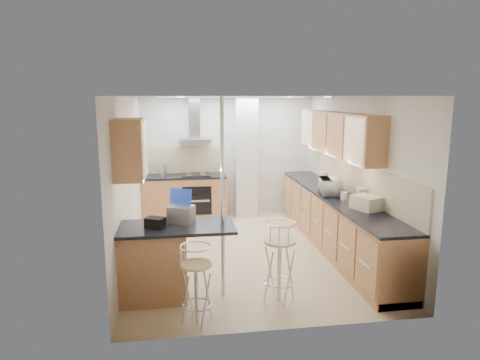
{
  "coord_description": "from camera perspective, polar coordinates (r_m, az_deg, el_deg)",
  "views": [
    {
      "loc": [
        -1.07,
        -6.54,
        2.49
      ],
      "look_at": [
        -0.07,
        0.2,
        1.16
      ],
      "focal_mm": 32.0,
      "sensor_mm": 36.0,
      "label": 1
    }
  ],
  "objects": [
    {
      "name": "back_counter",
      "position": [
        8.88,
        -7.46,
        -2.29
      ],
      "size": [
        1.7,
        0.63,
        0.92
      ],
      "color": "#9F643F",
      "rests_on": "ground"
    },
    {
      "name": "bar_stool_near",
      "position": [
        4.89,
        -5.84,
        -13.64
      ],
      "size": [
        0.42,
        0.42,
        0.91
      ],
      "primitive_type": null,
      "rotation": [
        0.0,
        0.0,
        -0.16
      ],
      "color": "tan",
      "rests_on": "ground"
    },
    {
      "name": "bar_stool_end",
      "position": [
        5.37,
        5.27,
        -10.71
      ],
      "size": [
        0.51,
        0.51,
        1.01
      ],
      "primitive_type": null,
      "rotation": [
        0.0,
        0.0,
        1.28
      ],
      "color": "tan",
      "rests_on": "ground"
    },
    {
      "name": "jar_a",
      "position": [
        7.56,
        12.66,
        -0.47
      ],
      "size": [
        0.15,
        0.15,
        0.2
      ],
      "primitive_type": "cylinder",
      "rotation": [
        0.0,
        0.0,
        0.27
      ],
      "color": "beige",
      "rests_on": "right_counter"
    },
    {
      "name": "right_counter",
      "position": [
        7.32,
        12.52,
        -5.35
      ],
      "size": [
        0.63,
        4.4,
        0.92
      ],
      "color": "#9F643F",
      "rests_on": "ground"
    },
    {
      "name": "jar_b",
      "position": [
        8.38,
        10.92,
        0.55
      ],
      "size": [
        0.13,
        0.13,
        0.15
      ],
      "primitive_type": "cylinder",
      "rotation": [
        0.0,
        0.0,
        0.24
      ],
      "color": "beige",
      "rests_on": "right_counter"
    },
    {
      "name": "kettle",
      "position": [
        8.77,
        -10.26,
        1.27
      ],
      "size": [
        0.16,
        0.16,
        0.22
      ],
      "primitive_type": "cylinder",
      "color": "#ADAFB2",
      "rests_on": "back_counter"
    },
    {
      "name": "laptop",
      "position": [
        5.44,
        -7.84,
        -4.51
      ],
      "size": [
        0.37,
        0.33,
        0.21
      ],
      "primitive_type": "cube",
      "rotation": [
        0.0,
        0.0,
        -0.42
      ],
      "color": "#92959A",
      "rests_on": "peninsula"
    },
    {
      "name": "microwave",
      "position": [
        7.12,
        11.96,
        -0.86
      ],
      "size": [
        0.41,
        0.54,
        0.27
      ],
      "primitive_type": "imported",
      "rotation": [
        0.0,
        0.0,
        1.39
      ],
      "color": "silver",
      "rests_on": "right_counter"
    },
    {
      "name": "peninsula",
      "position": [
        5.48,
        -8.59,
        -10.69
      ],
      "size": [
        1.47,
        0.72,
        0.94
      ],
      "color": "#9F643F",
      "rests_on": "ground"
    },
    {
      "name": "jar_c",
      "position": [
        6.73,
        15.85,
        -1.95
      ],
      "size": [
        0.16,
        0.16,
        0.22
      ],
      "primitive_type": "cylinder",
      "rotation": [
        0.0,
        0.0,
        0.12
      ],
      "color": "#BFBB99",
      "rests_on": "right_counter"
    },
    {
      "name": "jar_d",
      "position": [
        6.82,
        13.7,
        -2.08
      ],
      "size": [
        0.11,
        0.11,
        0.13
      ],
      "primitive_type": "cylinder",
      "rotation": [
        0.0,
        0.0,
        0.08
      ],
      "color": "silver",
      "rests_on": "right_counter"
    },
    {
      "name": "room_shell",
      "position": [
        7.12,
        2.91,
        3.35
      ],
      "size": [
        3.64,
        4.84,
        2.51
      ],
      "color": "white",
      "rests_on": "ground"
    },
    {
      "name": "bread_bin",
      "position": [
        6.31,
        16.51,
        -2.93
      ],
      "size": [
        0.41,
        0.46,
        0.2
      ],
      "primitive_type": "cube",
      "rotation": [
        0.0,
        0.0,
        0.38
      ],
      "color": "beige",
      "rests_on": "right_counter"
    },
    {
      "name": "bag",
      "position": [
        5.29,
        -11.25,
        -5.57
      ],
      "size": [
        0.27,
        0.24,
        0.12
      ],
      "primitive_type": "cube",
      "rotation": [
        0.0,
        0.0,
        -0.43
      ],
      "color": "black",
      "rests_on": "peninsula"
    },
    {
      "name": "ground",
      "position": [
        7.08,
        0.79,
        -9.57
      ],
      "size": [
        4.8,
        4.8,
        0.0
      ],
      "primitive_type": "plane",
      "color": "beige",
      "rests_on": "ground"
    }
  ]
}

